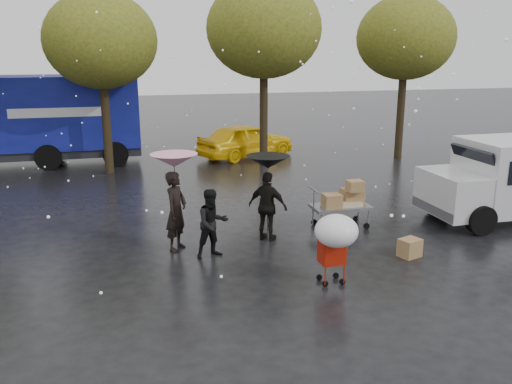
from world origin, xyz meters
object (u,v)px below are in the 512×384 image
object	(u,v)px
shopping_cart	(336,235)
yellow_taxi	(246,140)
person_black	(268,207)
person_pink	(176,211)
blue_truck	(39,121)
vendor_cart	(344,200)

from	to	relation	value
shopping_cart	yellow_taxi	distance (m)	13.20
person_black	yellow_taxi	world-z (taller)	person_black
person_pink	shopping_cart	bearing A→B (deg)	-101.92
blue_truck	yellow_taxi	xyz separation A→B (m)	(8.25, -0.61, -1.03)
yellow_taxi	person_black	bearing A→B (deg)	145.96
blue_truck	vendor_cart	bearing A→B (deg)	-50.84
shopping_cart	blue_truck	xyz separation A→B (m)	(-6.83, 13.73, 0.69)
yellow_taxi	person_pink	bearing A→B (deg)	134.82
person_black	yellow_taxi	size ratio (longest dim) A/B	0.40
blue_truck	yellow_taxi	bearing A→B (deg)	-4.20
vendor_cart	yellow_taxi	distance (m)	9.80
shopping_cart	blue_truck	distance (m)	15.35
vendor_cart	shopping_cart	world-z (taller)	shopping_cart
blue_truck	person_pink	bearing A→B (deg)	-69.45
person_pink	yellow_taxi	xyz separation A→B (m)	(4.16, 10.31, -0.19)
person_black	yellow_taxi	bearing A→B (deg)	-60.23
person_black	yellow_taxi	xyz separation A→B (m)	(1.96, 10.25, -0.12)
shopping_cart	yellow_taxi	xyz separation A→B (m)	(1.43, 13.12, -0.33)
person_pink	yellow_taxi	size ratio (longest dim) A/B	0.43
person_pink	yellow_taxi	world-z (taller)	person_pink
vendor_cart	yellow_taxi	xyz separation A→B (m)	(-0.22, 9.80, 0.00)
yellow_taxi	shopping_cart	bearing A→B (deg)	150.59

